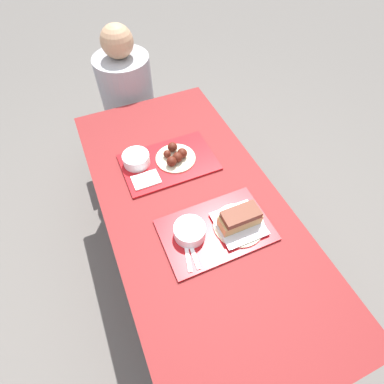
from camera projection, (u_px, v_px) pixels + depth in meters
name	position (u px, v px, depth m)	size (l,w,h in m)	color
ground_plane	(193.00, 272.00, 1.94)	(12.00, 12.00, 0.00)	#605B56
picnic_table	(194.00, 217.00, 1.42)	(0.77, 1.63, 0.76)	maroon
picnic_bench_far	(138.00, 132.00, 2.23)	(0.73, 0.28, 0.42)	maroon
tray_near	(216.00, 230.00, 1.25)	(0.45, 0.29, 0.01)	#B21419
tray_far	(169.00, 162.00, 1.48)	(0.45, 0.29, 0.01)	#B21419
bowl_coleslaw_near	(190.00, 231.00, 1.20)	(0.13, 0.13, 0.06)	white
brisket_sandwich_plate	(240.00, 221.00, 1.23)	(0.21, 0.21, 0.10)	beige
plastic_fork_near	(187.00, 252.00, 1.18)	(0.06, 0.17, 0.00)	white
plastic_knife_near	(192.00, 250.00, 1.18)	(0.03, 0.17, 0.00)	white
bowl_coleslaw_far	(136.00, 159.00, 1.44)	(0.13, 0.13, 0.06)	white
wings_plate_far	(175.00, 156.00, 1.47)	(0.20, 0.20, 0.06)	beige
napkin_far	(146.00, 180.00, 1.40)	(0.13, 0.09, 0.01)	white
person_seated_across	(127.00, 90.00, 1.94)	(0.34, 0.34, 0.70)	#9E9EA3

